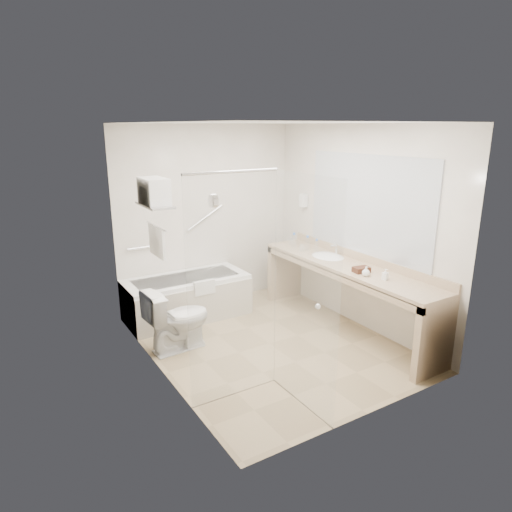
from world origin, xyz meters
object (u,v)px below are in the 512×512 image
bathtub (187,297)px  toilet (178,319)px  vanity_counter (346,281)px  amenity_basket (361,270)px  water_bottle_left (294,240)px

bathtub → toilet: (-0.45, -0.80, 0.09)m
bathtub → toilet: size_ratio=2.16×
vanity_counter → amenity_basket: (-0.07, -0.31, 0.24)m
toilet → water_bottle_left: bearing=-81.6°
bathtub → water_bottle_left: (1.47, -0.37, 0.67)m
toilet → water_bottle_left: size_ratio=3.71×
amenity_basket → water_bottle_left: bearing=89.4°
bathtub → amenity_basket: bearing=-49.5°
toilet → amenity_basket: (1.90, -0.90, 0.52)m
toilet → amenity_basket: amenity_basket is taller
amenity_basket → vanity_counter: bearing=76.9°
toilet → amenity_basket: bearing=-119.5°
vanity_counter → toilet: (-1.97, 0.59, -0.28)m
bathtub → water_bottle_left: bearing=-14.2°
water_bottle_left → toilet: bearing=-167.5°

